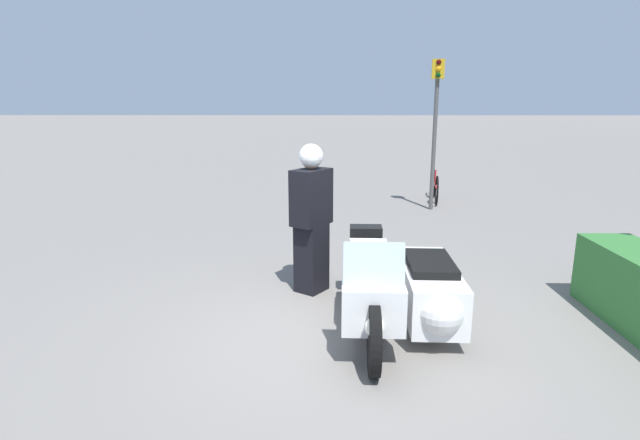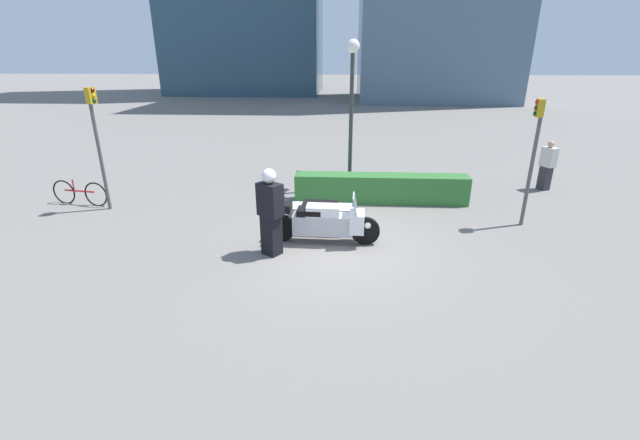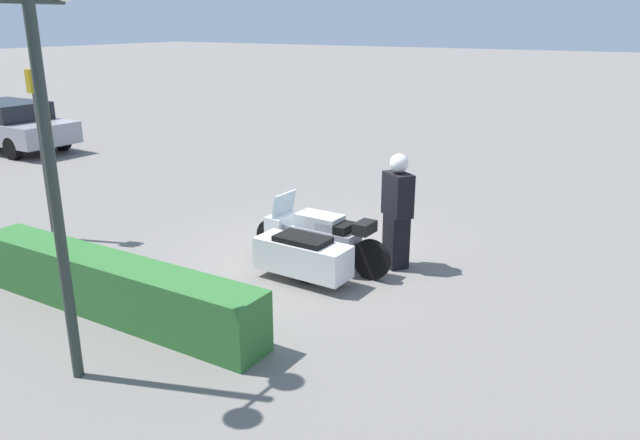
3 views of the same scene
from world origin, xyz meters
TOP-DOWN VIEW (x-y plane):
  - ground_plane at (0.00, 0.00)m, footprint 160.00×160.00m
  - police_motorcycle at (-0.18, 0.65)m, footprint 2.56×1.29m
  - officer_rider at (-1.30, -0.33)m, footprint 0.60×0.55m
  - hedge_bush_curbside at (1.29, 3.28)m, footprint 4.94×0.64m
  - twin_lamp_post at (0.39, 4.58)m, footprint 0.37×1.16m
  - traffic_light_near at (4.69, 1.70)m, footprint 0.23×0.27m
  - traffic_light_far at (-6.25, 2.23)m, footprint 0.22×0.28m
  - pedestrian_bystander at (6.54, 4.79)m, footprint 0.42×0.51m
  - bicycle_parked at (-7.27, 2.54)m, footprint 1.74×0.30m

SIDE VIEW (x-z plane):
  - ground_plane at x=0.00m, z-range 0.00..0.00m
  - bicycle_parked at x=-7.27m, z-range -0.04..0.72m
  - hedge_bush_curbside at x=1.29m, z-range 0.00..0.81m
  - police_motorcycle at x=-0.18m, z-range -0.11..1.04m
  - pedestrian_bystander at x=6.54m, z-range 0.00..1.55m
  - officer_rider at x=-1.30m, z-range 0.05..1.94m
  - traffic_light_near at x=4.69m, z-range 0.51..3.59m
  - traffic_light_far at x=-6.25m, z-range 0.52..3.77m
  - twin_lamp_post at x=0.39m, z-range 1.25..5.67m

